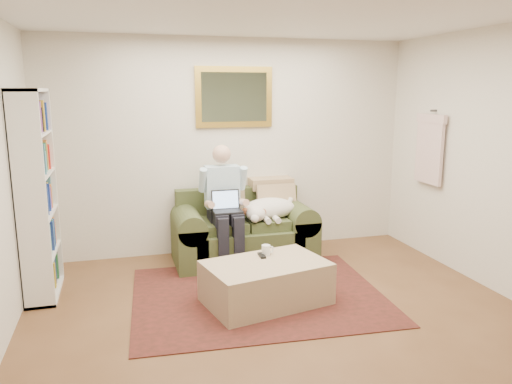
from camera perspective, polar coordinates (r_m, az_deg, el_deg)
name	(u,v)px	position (r m, az deg, el deg)	size (l,w,h in m)	color
room_shell	(287,175)	(4.09, 3.59, 1.93)	(4.51, 5.00, 2.61)	brown
rug	(258,295)	(5.01, 0.23, -11.69)	(2.41, 1.93, 0.01)	#311A13
sofa	(243,236)	(5.93, -1.45, -5.10)	(1.63, 0.83, 0.98)	#46522B
seated_man	(225,207)	(5.63, -3.52, -1.75)	(0.54, 0.77, 1.37)	#8CC1D8
laptop	(227,206)	(5.56, -3.39, -1.56)	(0.32, 0.25, 0.23)	black
sleeping_dog	(269,208)	(5.84, 1.52, -1.88)	(0.67, 0.42, 0.25)	white
ottoman	(266,283)	(4.78, 1.14, -10.33)	(1.11, 0.70, 0.40)	#D0B88A
coffee_mug	(266,250)	(4.90, 1.14, -6.65)	(0.08, 0.08, 0.10)	white
tv_remote	(262,255)	(4.87, 0.67, -7.27)	(0.05, 0.15, 0.02)	black
bookshelf	(37,195)	(5.21, -23.77, -0.30)	(0.28, 0.80, 2.00)	white
wall_mirror	(234,97)	(6.09, -2.51, 10.79)	(0.94, 0.04, 0.72)	gold
hanging_shirt	(430,145)	(6.19, 19.23, 5.07)	(0.06, 0.52, 0.90)	beige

